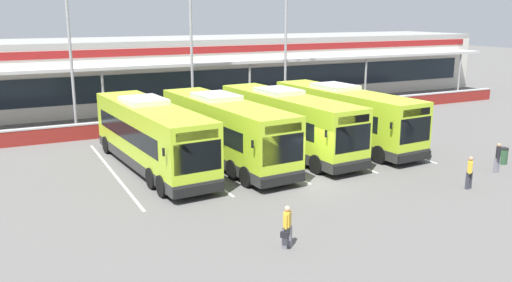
# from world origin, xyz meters

# --- Properties ---
(ground_plane) EXTENTS (200.00, 200.00, 0.00)m
(ground_plane) POSITION_xyz_m (0.00, 0.00, 0.00)
(ground_plane) COLOR #605E5B
(terminal_building) EXTENTS (70.00, 13.00, 6.00)m
(terminal_building) POSITION_xyz_m (-0.00, 26.91, 3.01)
(terminal_building) COLOR beige
(terminal_building) RESTS_ON ground
(red_barrier_wall) EXTENTS (60.00, 0.40, 1.10)m
(red_barrier_wall) POSITION_xyz_m (0.00, 14.50, 0.56)
(red_barrier_wall) COLOR maroon
(red_barrier_wall) RESTS_ON ground
(coach_bus_leftmost) EXTENTS (3.66, 12.30, 3.78)m
(coach_bus_leftmost) POSITION_xyz_m (-6.29, 5.71, 1.79)
(coach_bus_leftmost) COLOR #B7DB2D
(coach_bus_leftmost) RESTS_ON ground
(coach_bus_left_centre) EXTENTS (3.66, 12.30, 3.78)m
(coach_bus_left_centre) POSITION_xyz_m (-2.19, 5.28, 1.79)
(coach_bus_left_centre) COLOR #B7DB2D
(coach_bus_left_centre) RESTS_ON ground
(coach_bus_centre) EXTENTS (3.66, 12.30, 3.78)m
(coach_bus_centre) POSITION_xyz_m (2.07, 5.59, 1.79)
(coach_bus_centre) COLOR #B7DB2D
(coach_bus_centre) RESTS_ON ground
(coach_bus_right_centre) EXTENTS (3.66, 12.30, 3.78)m
(coach_bus_right_centre) POSITION_xyz_m (6.33, 5.70, 1.79)
(coach_bus_right_centre) COLOR #B7DB2D
(coach_bus_right_centre) RESTS_ON ground
(bay_stripe_far_west) EXTENTS (0.14, 13.00, 0.01)m
(bay_stripe_far_west) POSITION_xyz_m (-8.40, 6.00, 0.00)
(bay_stripe_far_west) COLOR silver
(bay_stripe_far_west) RESTS_ON ground
(bay_stripe_west) EXTENTS (0.14, 13.00, 0.01)m
(bay_stripe_west) POSITION_xyz_m (-4.20, 6.00, 0.00)
(bay_stripe_west) COLOR silver
(bay_stripe_west) RESTS_ON ground
(bay_stripe_mid_west) EXTENTS (0.14, 13.00, 0.01)m
(bay_stripe_mid_west) POSITION_xyz_m (0.00, 6.00, 0.00)
(bay_stripe_mid_west) COLOR silver
(bay_stripe_mid_west) RESTS_ON ground
(bay_stripe_centre) EXTENTS (0.14, 13.00, 0.01)m
(bay_stripe_centre) POSITION_xyz_m (4.20, 6.00, 0.00)
(bay_stripe_centre) COLOR silver
(bay_stripe_centre) RESTS_ON ground
(bay_stripe_mid_east) EXTENTS (0.14, 13.00, 0.01)m
(bay_stripe_mid_east) POSITION_xyz_m (8.40, 6.00, 0.00)
(bay_stripe_mid_east) COLOR silver
(bay_stripe_mid_east) RESTS_ON ground
(pedestrian_with_handbag) EXTENTS (0.58, 0.55, 1.62)m
(pedestrian_with_handbag) POSITION_xyz_m (-4.74, -6.39, 0.86)
(pedestrian_with_handbag) COLOR slate
(pedestrian_with_handbag) RESTS_ON ground
(pedestrian_in_dark_coat) EXTENTS (0.47, 0.42, 1.62)m
(pedestrian_in_dark_coat) POSITION_xyz_m (6.46, -4.48, 0.87)
(pedestrian_in_dark_coat) COLOR #33333D
(pedestrian_in_dark_coat) RESTS_ON ground
(pedestrian_near_bin) EXTENTS (0.46, 0.42, 1.62)m
(pedestrian_near_bin) POSITION_xyz_m (9.92, -3.21, 0.87)
(pedestrian_near_bin) COLOR slate
(pedestrian_near_bin) RESTS_ON ground
(lamp_post_west) EXTENTS (3.24, 0.28, 11.00)m
(lamp_post_west) POSITION_xyz_m (-8.68, 16.56, 6.29)
(lamp_post_west) COLOR #9E9EA3
(lamp_post_west) RESTS_ON ground
(lamp_post_centre) EXTENTS (3.24, 0.28, 11.00)m
(lamp_post_centre) POSITION_xyz_m (0.07, 16.73, 6.29)
(lamp_post_centre) COLOR #9E9EA3
(lamp_post_centre) RESTS_ON ground
(lamp_post_east) EXTENTS (3.24, 0.28, 11.00)m
(lamp_post_east) POSITION_xyz_m (8.31, 16.85, 6.29)
(lamp_post_east) COLOR #9E9EA3
(lamp_post_east) RESTS_ON ground
(litter_bin) EXTENTS (0.54, 0.54, 0.93)m
(litter_bin) POSITION_xyz_m (11.67, -2.15, 0.47)
(litter_bin) COLOR #2D5133
(litter_bin) RESTS_ON ground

